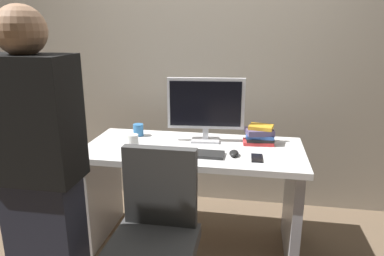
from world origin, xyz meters
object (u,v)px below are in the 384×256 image
(person_at_desk, at_px, (40,180))
(mouse, at_px, (234,153))
(cup_near_keyboard, at_px, (133,142))
(cup_by_monitor, at_px, (138,130))
(cell_phone, at_px, (257,158))
(monitor, at_px, (206,106))
(keyboard, at_px, (190,153))
(desk, at_px, (193,178))
(office_chair, at_px, (155,248))
(book_stack, at_px, (259,135))

(person_at_desk, bearing_deg, mouse, 40.20)
(cup_near_keyboard, relative_size, cup_by_monitor, 1.13)
(cell_phone, bearing_deg, person_at_desk, -146.54)
(person_at_desk, bearing_deg, cell_phone, 34.93)
(monitor, relative_size, keyboard, 1.26)
(desk, distance_m, cell_phone, 0.51)
(monitor, xyz_separation_m, cell_phone, (0.37, -0.29, -0.25))
(cup_near_keyboard, distance_m, cup_by_monitor, 0.30)
(office_chair, relative_size, keyboard, 2.19)
(cup_by_monitor, relative_size, book_stack, 0.41)
(keyboard, bearing_deg, mouse, 7.23)
(keyboard, height_order, book_stack, book_stack)
(desk, distance_m, cup_by_monitor, 0.56)
(monitor, xyz_separation_m, mouse, (0.22, -0.26, -0.24))
(monitor, relative_size, cup_near_keyboard, 5.34)
(person_at_desk, distance_m, keyboard, 0.94)
(desk, height_order, cup_by_monitor, cup_by_monitor)
(cup_near_keyboard, bearing_deg, mouse, -1.01)
(monitor, relative_size, book_stack, 2.46)
(mouse, distance_m, book_stack, 0.32)
(keyboard, height_order, cell_phone, keyboard)
(desk, relative_size, person_at_desk, 0.91)
(office_chair, height_order, mouse, office_chair)
(cell_phone, bearing_deg, keyboard, 178.59)
(cup_near_keyboard, bearing_deg, desk, 15.71)
(mouse, bearing_deg, cup_near_keyboard, 178.99)
(person_at_desk, relative_size, cup_near_keyboard, 16.19)
(mouse, bearing_deg, cell_phone, -10.78)
(mouse, relative_size, book_stack, 0.46)
(desk, distance_m, monitor, 0.51)
(desk, xyz_separation_m, cell_phone, (0.43, -0.15, 0.23))
(office_chair, relative_size, cell_phone, 6.53)
(cup_by_monitor, relative_size, cell_phone, 0.62)
(monitor, distance_m, book_stack, 0.43)
(person_at_desk, xyz_separation_m, cup_near_keyboard, (0.20, 0.75, -0.04))
(mouse, height_order, book_stack, book_stack)
(book_stack, bearing_deg, person_at_desk, -135.56)
(keyboard, relative_size, cup_by_monitor, 4.78)
(keyboard, bearing_deg, cell_phone, 1.51)
(cup_near_keyboard, height_order, cell_phone, cup_near_keyboard)
(office_chair, bearing_deg, keyboard, 81.20)
(office_chair, bearing_deg, book_stack, 58.90)
(office_chair, height_order, cell_phone, office_chair)
(desk, bearing_deg, person_at_desk, -124.50)
(person_at_desk, height_order, cup_near_keyboard, person_at_desk)
(person_at_desk, height_order, cell_phone, person_at_desk)
(office_chair, distance_m, person_at_desk, 0.67)
(cell_phone, bearing_deg, mouse, 167.75)
(cup_by_monitor, xyz_separation_m, book_stack, (0.90, -0.03, 0.02))
(person_at_desk, xyz_separation_m, cup_by_monitor, (0.14, 1.05, -0.05))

